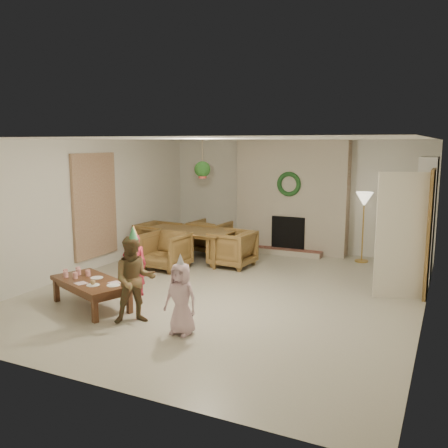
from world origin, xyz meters
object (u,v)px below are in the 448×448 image
Objects in this scene: dining_table at (189,245)px; coffee_table_top at (91,282)px; child_pink at (181,299)px; dining_chair_far at (210,237)px; child_plaid at (135,280)px; child_red at (135,265)px; dining_chair_near at (166,251)px; dining_chair_right at (232,248)px; dining_chair_left at (158,239)px.

dining_table is 3.21m from coffee_table_top.
dining_table is 1.99× the size of child_pink.
dining_chair_far is at bearing 114.57° from child_pink.
child_pink is at bearing -45.12° from child_plaid.
dining_table is at bearing -115.51° from child_red.
dining_chair_near is at bearing 116.34° from coffee_table_top.
child_plaid is 0.79m from child_pink.
dining_table is 1.84× the size of child_red.
dining_chair_right is at bearing 51.95° from child_plaid.
dining_chair_left is at bearing 79.43° from child_plaid.
dining_table is at bearing 90.00° from dining_chair_near.
dining_table is 0.82m from dining_chair_far.
dining_chair_right reaches higher than coffee_table_top.
dining_chair_far is 0.66× the size of child_plaid.
dining_chair_far is (0.13, 1.64, 0.00)m from dining_chair_near.
child_red is (0.38, -2.46, 0.18)m from dining_table.
dining_chair_far is 0.59× the size of coffee_table_top.
dining_chair_left is 0.79× the size of child_red.
dining_chair_left is at bearing 127.87° from coffee_table_top.
dining_chair_near is at bearing -109.03° from child_red.
dining_table is 2.49m from child_red.
child_pink is (2.69, -3.59, 0.11)m from dining_chair_left.
dining_chair_far reaches higher than coffee_table_top.
dining_table is 2.34× the size of dining_chair_left.
child_pink reaches higher than dining_table.
child_red is at bearing 86.53° from child_plaid.
dining_table is 2.34× the size of dining_chair_near.
dining_table is at bearing 119.97° from child_pink.
dining_chair_right is (1.09, 0.74, 0.00)m from dining_chair_near.
child_pink reaches higher than dining_chair_near.
dining_chair_right is 3.25m from coffee_table_top.
dining_chair_near is at bearing -51.34° from dining_chair_right.
dining_chair_far is 1.32m from dining_chair_right.
child_pink is (0.78, -0.08, -0.13)m from child_plaid.
dining_chair_right is 2.46m from child_red.
child_red is at bearing 146.33° from child_pink.
dining_chair_near is at bearing 90.00° from dining_chair_far.
dining_chair_far reaches higher than dining_table.
dining_chair_far and dining_chair_right have the same top height.
coffee_table_top is 1.77m from child_pink.
child_red is (0.32, -3.28, 0.15)m from dining_chair_far.
child_plaid is at bearing -146.83° from dining_chair_left.
coffee_table_top is (-0.90, -3.13, 0.02)m from dining_chair_right.
child_plaid reaches higher than child_pink.
dining_chair_near is at bearing 127.62° from child_pink.
dining_table is at bearing 114.00° from coffee_table_top.
dining_chair_near is (-0.07, -0.82, 0.03)m from dining_table.
child_red reaches higher than dining_chair_far.
dining_chair_far is (0.07, 0.82, 0.03)m from dining_table.
dining_chair_left is at bearing -98.85° from child_red.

